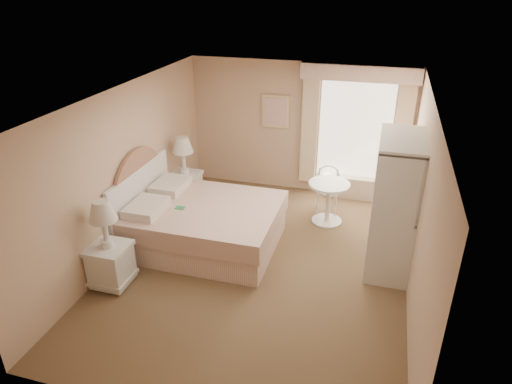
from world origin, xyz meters
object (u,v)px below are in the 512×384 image
(nightstand_near, at_px, (109,254))
(armoire, at_px, (393,215))
(nightstand_far, at_px, (185,180))
(round_table, at_px, (328,196))
(cafe_chair, at_px, (328,186))
(bed, at_px, (197,222))

(nightstand_near, relative_size, armoire, 0.64)
(nightstand_far, bearing_deg, round_table, 1.18)
(armoire, bearing_deg, nightstand_far, 165.05)
(nightstand_far, height_order, armoire, armoire)
(cafe_chair, height_order, armoire, armoire)
(round_table, bearing_deg, bed, -146.24)
(bed, bearing_deg, nightstand_near, -119.20)
(bed, height_order, cafe_chair, bed)
(nightstand_near, xyz_separation_m, cafe_chair, (2.55, 2.97, 0.02))
(bed, distance_m, nightstand_far, 1.42)
(round_table, height_order, armoire, armoire)
(nightstand_near, distance_m, round_table, 3.67)
(bed, relative_size, round_table, 3.16)
(bed, relative_size, armoire, 1.17)
(bed, xyz_separation_m, cafe_chair, (1.82, 1.66, 0.11))
(bed, bearing_deg, nightstand_far, 121.06)
(nightstand_near, bearing_deg, nightstand_far, 90.00)
(armoire, bearing_deg, bed, -175.40)
(nightstand_far, bearing_deg, nightstand_near, -90.00)
(nightstand_near, xyz_separation_m, nightstand_far, (0.00, 2.52, 0.01))
(cafe_chair, xyz_separation_m, armoire, (1.10, -1.43, 0.32))
(bed, height_order, nightstand_far, bed)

